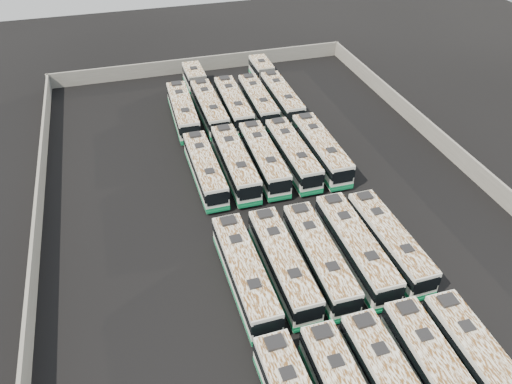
% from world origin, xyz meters
% --- Properties ---
extents(ground, '(140.00, 140.00, 0.00)m').
position_xyz_m(ground, '(0.00, 0.00, 0.00)').
color(ground, black).
rests_on(ground, ground).
extents(perimeter_wall, '(45.20, 73.20, 2.20)m').
position_xyz_m(perimeter_wall, '(0.00, 0.00, 1.10)').
color(perimeter_wall, '#65635E').
rests_on(perimeter_wall, ground).
extents(bus_front_right, '(2.72, 12.07, 3.39)m').
position_xyz_m(bus_front_right, '(4.29, -21.42, 1.73)').
color(bus_front_right, silver).
rests_on(bus_front_right, ground).
extents(bus_front_far_right, '(2.54, 11.80, 3.32)m').
position_xyz_m(bus_front_far_right, '(7.60, -21.51, 1.70)').
color(bus_front_far_right, silver).
rests_on(bus_front_far_right, ground).
extents(bus_midfront_far_left, '(2.73, 12.07, 3.39)m').
position_xyz_m(bus_midfront_far_left, '(-5.55, -8.42, 1.73)').
color(bus_midfront_far_left, silver).
rests_on(bus_midfront_far_left, ground).
extents(bus_midfront_left, '(2.63, 11.81, 3.32)m').
position_xyz_m(bus_midfront_left, '(-2.22, -8.26, 1.70)').
color(bus_midfront_left, silver).
rests_on(bus_midfront_left, ground).
extents(bus_midfront_center, '(2.60, 11.80, 3.32)m').
position_xyz_m(bus_midfront_center, '(0.96, -8.40, 1.70)').
color(bus_midfront_center, silver).
rests_on(bus_midfront_center, ground).
extents(bus_midfront_right, '(2.57, 12.12, 3.41)m').
position_xyz_m(bus_midfront_right, '(4.39, -8.22, 1.75)').
color(bus_midfront_right, silver).
rests_on(bus_midfront_right, ground).
extents(bus_midfront_far_right, '(2.72, 11.66, 3.27)m').
position_xyz_m(bus_midfront_far_right, '(7.61, -8.27, 1.67)').
color(bus_midfront_far_right, silver).
rests_on(bus_midfront_far_right, ground).
extents(bus_midback_far_left, '(2.55, 11.62, 3.27)m').
position_xyz_m(bus_midback_far_left, '(-5.57, 7.30, 1.67)').
color(bus_midback_far_left, silver).
rests_on(bus_midback_far_left, ground).
extents(bus_midback_left, '(2.60, 12.11, 3.41)m').
position_xyz_m(bus_midback_left, '(-2.25, 7.43, 1.74)').
color(bus_midback_left, silver).
rests_on(bus_midback_left, ground).
extents(bus_midback_center, '(2.69, 11.98, 3.37)m').
position_xyz_m(bus_midback_center, '(0.97, 7.48, 1.72)').
color(bus_midback_center, silver).
rests_on(bus_midback_center, ground).
extents(bus_midback_right, '(2.60, 11.92, 3.35)m').
position_xyz_m(bus_midback_right, '(4.29, 7.40, 1.71)').
color(bus_midback_right, silver).
rests_on(bus_midback_right, ground).
extents(bus_midback_far_right, '(2.61, 12.13, 3.41)m').
position_xyz_m(bus_midback_far_right, '(7.64, 7.38, 1.75)').
color(bus_midback_far_right, silver).
rests_on(bus_midback_far_right, ground).
extents(bus_back_far_left, '(2.80, 12.00, 3.37)m').
position_xyz_m(bus_back_far_left, '(-5.60, 20.76, 1.72)').
color(bus_back_far_left, silver).
rests_on(bus_back_far_left, ground).
extents(bus_back_left, '(2.64, 18.39, 3.33)m').
position_xyz_m(bus_back_left, '(-2.24, 23.78, 1.70)').
color(bus_back_left, silver).
rests_on(bus_back_left, ground).
extents(bus_back_center, '(2.71, 11.99, 3.37)m').
position_xyz_m(bus_back_center, '(0.96, 20.62, 1.72)').
color(bus_back_center, silver).
rests_on(bus_back_center, ground).
extents(bus_back_right, '(2.67, 11.63, 3.26)m').
position_xyz_m(bus_back_right, '(4.31, 20.76, 1.67)').
color(bus_back_right, silver).
rests_on(bus_back_right, ground).
extents(bus_back_far_right, '(2.63, 18.07, 3.27)m').
position_xyz_m(bus_back_far_right, '(7.62, 23.85, 1.67)').
color(bus_back_far_right, silver).
rests_on(bus_back_far_right, ground).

